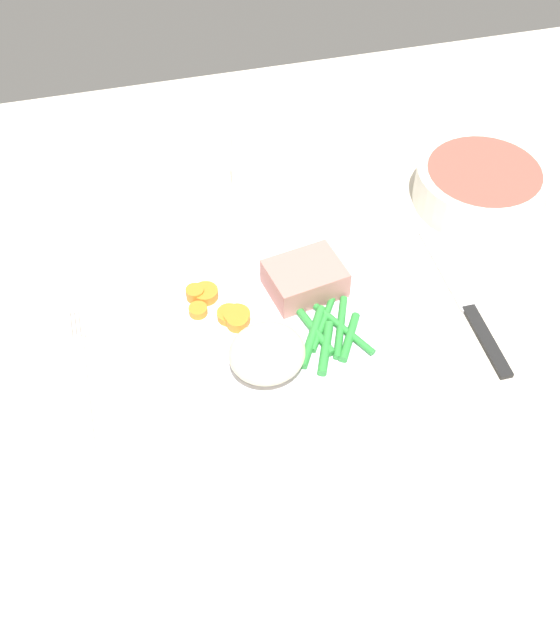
{
  "coord_description": "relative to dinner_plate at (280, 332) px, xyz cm",
  "views": [
    {
      "loc": [
        -10.91,
        -47.68,
        59.06
      ],
      "look_at": [
        0.62,
        -2.32,
        4.6
      ],
      "focal_mm": 42.81,
      "sensor_mm": 36.0,
      "label": 1
    }
  ],
  "objects": [
    {
      "name": "dining_table",
      "position": [
        -0.62,
        2.32,
        -1.8
      ],
      "size": [
        120.0,
        90.0,
        2.0
      ],
      "color": "beige",
      "rests_on": "ground"
    },
    {
      "name": "dinner_plate",
      "position": [
        0.0,
        0.0,
        0.0
      ],
      "size": [
        26.66,
        26.66,
        1.6
      ],
      "primitive_type": "cylinder",
      "color": "white",
      "rests_on": "dining_table"
    },
    {
      "name": "meat_portion",
      "position": [
        3.6,
        4.2,
        2.28
      ],
      "size": [
        8.06,
        6.8,
        2.97
      ],
      "primitive_type": "cube",
      "rotation": [
        0.0,
        0.0,
        0.18
      ],
      "color": "#B2756B",
      "rests_on": "dinner_plate"
    },
    {
      "name": "mashed_potatoes",
      "position": [
        -2.4,
        -4.8,
        3.36
      ],
      "size": [
        6.85,
        6.06,
        5.13
      ],
      "primitive_type": "ellipsoid",
      "color": "beige",
      "rests_on": "dinner_plate"
    },
    {
      "name": "carrot_slices",
      "position": [
        -5.19,
        3.31,
        1.31
      ],
      "size": [
        5.63,
        6.65,
        1.24
      ],
      "color": "orange",
      "rests_on": "dinner_plate"
    },
    {
      "name": "green_beans",
      "position": [
        4.08,
        -2.1,
        1.19
      ],
      "size": [
        7.44,
        10.04,
        0.89
      ],
      "color": "#2D8C38",
      "rests_on": "dinner_plate"
    },
    {
      "name": "fork",
      "position": [
        -18.97,
        -0.26,
        -0.6
      ],
      "size": [
        1.44,
        16.6,
        0.4
      ],
      "rotation": [
        0.0,
        0.0,
        -0.03
      ],
      "color": "silver",
      "rests_on": "dining_table"
    },
    {
      "name": "knife",
      "position": [
        19.12,
        -0.29,
        -0.6
      ],
      "size": [
        1.7,
        20.5,
        0.64
      ],
      "rotation": [
        0.0,
        0.0,
        -0.03
      ],
      "color": "black",
      "rests_on": "dining_table"
    },
    {
      "name": "water_glass",
      "position": [
        3.31,
        21.82,
        2.93
      ],
      "size": [
        6.68,
        6.68,
        8.81
      ],
      "color": "silver",
      "rests_on": "dining_table"
    },
    {
      "name": "salad_bowl",
      "position": [
        26.76,
        13.95,
        1.68
      ],
      "size": [
        14.8,
        14.8,
        4.39
      ],
      "color": "silver",
      "rests_on": "dining_table"
    }
  ]
}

